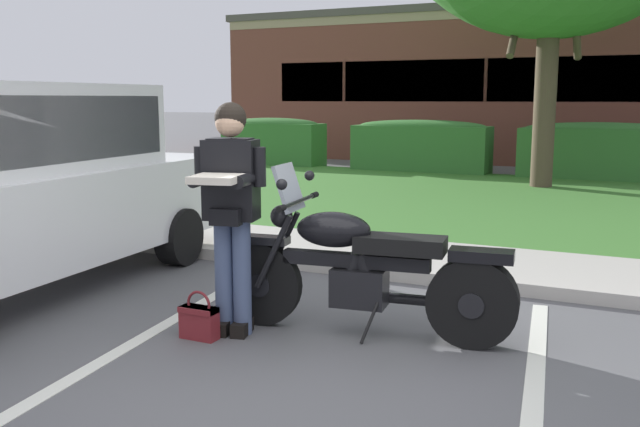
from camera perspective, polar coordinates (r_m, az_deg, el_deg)
ground_plane at (r=4.46m, az=-2.29°, el=-13.57°), size 140.00×140.00×0.00m
curb_strip at (r=6.81m, az=8.38°, el=-5.05°), size 60.00×0.20×0.12m
concrete_walk at (r=7.61m, az=10.29°, el=-3.73°), size 60.00×1.50×0.08m
grass_lawn at (r=12.19m, az=16.28°, el=0.87°), size 60.00×8.01×0.06m
stall_stripe_0 at (r=5.34m, az=-14.54°, el=-9.89°), size 0.69×4.38×0.01m
stall_stripe_1 at (r=4.23m, az=16.74°, el=-15.23°), size 0.69×4.38×0.01m
motorcycle at (r=5.18m, az=4.28°, el=-4.64°), size 2.24×0.82×1.26m
rider_person at (r=5.15m, az=-7.23°, el=1.11°), size 0.53×0.64×1.70m
handbag at (r=5.26m, az=-9.72°, el=-8.42°), size 0.28×0.13×0.36m
hedge_left at (r=18.33m, az=-3.78°, el=5.87°), size 2.63×0.90×1.24m
hedge_center_left at (r=16.75m, az=8.12°, el=5.48°), size 3.20×0.90×1.24m
hedge_center_right at (r=16.01m, az=21.75°, el=4.74°), size 3.35×0.90×1.24m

